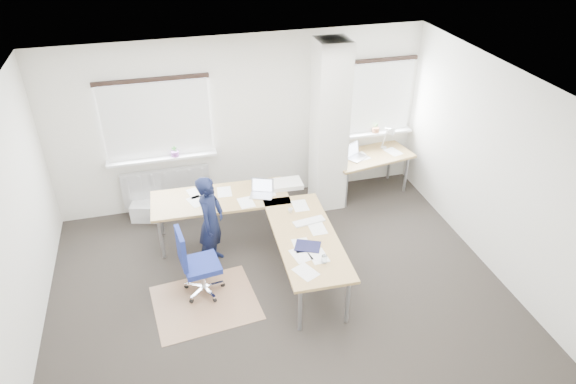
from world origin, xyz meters
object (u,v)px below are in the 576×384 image
object	(u,v)px
task_chair	(200,276)
person	(211,222)
desk_main	(264,217)
desk_side	(371,157)

from	to	relation	value
task_chair	person	world-z (taller)	person
task_chair	desk_main	bearing A→B (deg)	21.31
desk_main	task_chair	size ratio (longest dim) A/B	2.58
desk_main	person	world-z (taller)	person
desk_main	person	distance (m)	0.75
desk_side	task_chair	world-z (taller)	desk_side
desk_side	person	distance (m)	3.12
task_chair	person	size ratio (longest dim) A/B	0.75
desk_main	task_chair	world-z (taller)	task_chair
desk_side	task_chair	distance (m)	3.65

